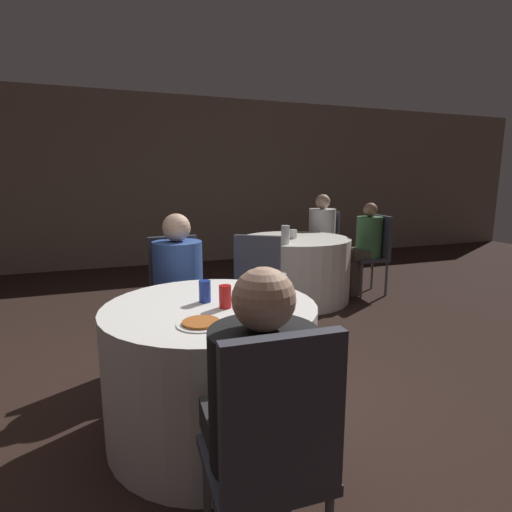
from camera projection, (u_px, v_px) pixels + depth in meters
name	position (u px, v px, depth m)	size (l,w,h in m)	color
ground_plane	(213.00, 415.00, 2.44)	(16.00, 16.00, 0.00)	black
wall_back	(141.00, 181.00, 6.55)	(16.00, 0.06, 2.80)	gray
table_near	(212.00, 369.00, 2.24)	(1.17, 1.17, 0.75)	white
table_far	(295.00, 269.00, 4.80)	(1.31, 1.31, 0.75)	white
chair_near_northeast	(255.00, 287.00, 3.16)	(0.56, 0.56, 0.99)	#383842
chair_near_north	(176.00, 289.00, 3.12)	(0.41, 0.42, 0.99)	#383842
chair_near_south	(273.00, 446.00, 1.27)	(0.42, 0.42, 0.99)	#383842
chair_far_northeast	(324.00, 240.00, 5.69)	(0.56, 0.56, 0.99)	#383842
chair_far_east	(375.00, 248.00, 5.01)	(0.44, 0.44, 0.99)	#383842
person_blue_shirt	(180.00, 290.00, 2.96)	(0.37, 0.52, 1.18)	#4C4238
person_black_shirt	(257.00, 414.00, 1.42)	(0.37, 0.52, 1.14)	#282828
person_green_jacket	(363.00, 249.00, 4.97)	(0.50, 0.33, 1.15)	#4C4238
person_white_shirt	(320.00, 237.00, 5.54)	(0.50, 0.50, 1.23)	#282828
pizza_plate_near	(201.00, 323.00, 1.87)	(0.23, 0.23, 0.02)	white
soda_can_silver	(281.00, 284.00, 2.39)	(0.07, 0.07, 0.12)	silver
soda_can_blue	(205.00, 291.00, 2.22)	(0.07, 0.07, 0.12)	#1E38A5
soda_can_red	(225.00, 297.00, 2.12)	(0.07, 0.07, 0.12)	red
bottle_far	(285.00, 235.00, 4.24)	(0.09, 0.09, 0.20)	white
cup_far	(293.00, 234.00, 4.67)	(0.08, 0.08, 0.10)	white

